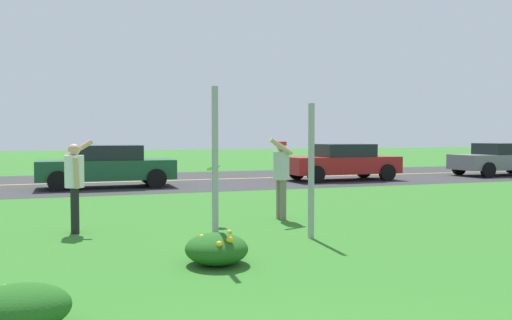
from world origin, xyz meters
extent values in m
plane|color=#2D6B23|center=(0.00, 9.42, 0.00)|extent=(120.00, 120.00, 0.00)
cube|color=#2D2D30|center=(0.00, 18.85, 0.00)|extent=(120.00, 9.46, 0.01)
cube|color=yellow|center=(0.00, 18.85, 0.01)|extent=(120.00, 0.16, 0.00)
ellipsoid|color=#1E5619|center=(0.50, 4.91, 0.21)|extent=(0.86, 0.93, 0.42)
sphere|color=gold|center=(0.59, 4.58, 0.39)|extent=(0.09, 0.09, 0.09)
sphere|color=gold|center=(0.77, 5.18, 0.37)|extent=(0.07, 0.07, 0.07)
sphere|color=gold|center=(0.58, 5.09, 0.27)|extent=(0.09, 0.09, 0.09)
sphere|color=gold|center=(0.31, 4.97, 0.37)|extent=(0.08, 0.08, 0.08)
sphere|color=gold|center=(0.44, 4.56, 0.35)|extent=(0.08, 0.08, 0.08)
ellipsoid|color=#1E5619|center=(-1.81, 3.08, 0.21)|extent=(0.90, 0.73, 0.42)
sphere|color=gold|center=(-1.95, 3.28, 0.35)|extent=(0.07, 0.07, 0.07)
sphere|color=gold|center=(-1.95, 3.03, 0.31)|extent=(0.08, 0.08, 0.08)
sphere|color=gold|center=(-1.59, 3.20, 0.34)|extent=(0.07, 0.07, 0.07)
cube|color=#93969B|center=(0.62, 5.39, 1.23)|extent=(0.07, 0.10, 2.46)
cube|color=#93969B|center=(2.52, 6.16, 1.15)|extent=(0.07, 0.10, 2.30)
cylinder|color=silver|center=(-1.28, 8.05, 1.11)|extent=(0.34, 0.34, 0.58)
sphere|color=tan|center=(-1.28, 8.05, 1.50)|extent=(0.21, 0.21, 0.21)
cylinder|color=black|center=(-1.29, 8.14, 0.41)|extent=(0.14, 0.14, 0.82)
cylinder|color=black|center=(-1.28, 7.97, 0.41)|extent=(0.14, 0.14, 0.82)
cylinder|color=tan|center=(-1.20, 8.25, 1.51)|extent=(0.52, 0.12, 0.36)
cylinder|color=tan|center=(-1.25, 7.85, 1.10)|extent=(0.11, 0.10, 0.55)
cylinder|color=#B2B2B7|center=(2.82, 8.25, 1.13)|extent=(0.34, 0.34, 0.59)
sphere|color=tan|center=(2.82, 8.25, 1.53)|extent=(0.21, 0.21, 0.21)
cylinder|color=#726B5B|center=(2.83, 8.17, 0.42)|extent=(0.14, 0.14, 0.84)
cylinder|color=#726B5B|center=(2.82, 8.34, 0.42)|extent=(0.14, 0.14, 0.84)
cylinder|color=tan|center=(2.74, 8.05, 1.54)|extent=(0.53, 0.12, 0.37)
cylinder|color=tan|center=(2.79, 8.45, 1.12)|extent=(0.12, 0.10, 0.56)
cylinder|color=red|center=(2.82, 8.25, 1.60)|extent=(0.22, 0.22, 0.07)
cylinder|color=red|center=(2.73, 8.25, 1.57)|extent=(0.14, 0.14, 0.02)
cylinder|color=#8CD133|center=(1.35, 8.23, 1.12)|extent=(0.29, 0.27, 0.15)
torus|color=#8CD133|center=(1.35, 8.23, 1.11)|extent=(0.29, 0.27, 0.15)
cube|color=slate|center=(16.98, 16.72, 0.62)|extent=(4.50, 1.82, 0.66)
cube|color=black|center=(17.08, 16.72, 1.19)|extent=(2.10, 1.64, 0.52)
cylinder|color=black|center=(15.43, 15.83, 0.33)|extent=(0.66, 0.22, 0.66)
cylinder|color=black|center=(15.43, 17.61, 0.33)|extent=(0.66, 0.22, 0.66)
cylinder|color=black|center=(18.53, 17.61, 0.33)|extent=(0.66, 0.22, 0.66)
cube|color=maroon|center=(8.89, 16.72, 0.62)|extent=(4.50, 1.82, 0.66)
cube|color=black|center=(8.99, 16.72, 1.19)|extent=(2.10, 1.64, 0.52)
cylinder|color=black|center=(7.34, 15.83, 0.33)|extent=(0.66, 0.22, 0.66)
cylinder|color=black|center=(7.34, 17.61, 0.33)|extent=(0.66, 0.22, 0.66)
cylinder|color=black|center=(10.44, 15.83, 0.33)|extent=(0.66, 0.22, 0.66)
cylinder|color=black|center=(10.44, 17.61, 0.33)|extent=(0.66, 0.22, 0.66)
cube|color=#194C2D|center=(-0.15, 16.72, 0.62)|extent=(4.50, 1.82, 0.66)
cube|color=black|center=(-0.05, 16.72, 1.19)|extent=(2.10, 1.64, 0.52)
cylinder|color=black|center=(-1.70, 15.83, 0.33)|extent=(0.66, 0.22, 0.66)
cylinder|color=black|center=(-1.70, 17.61, 0.33)|extent=(0.66, 0.22, 0.66)
cylinder|color=black|center=(1.40, 15.83, 0.33)|extent=(0.66, 0.22, 0.66)
cylinder|color=black|center=(1.40, 17.61, 0.33)|extent=(0.66, 0.22, 0.66)
camera|label=1|loc=(-1.38, -2.00, 1.73)|focal=37.15mm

